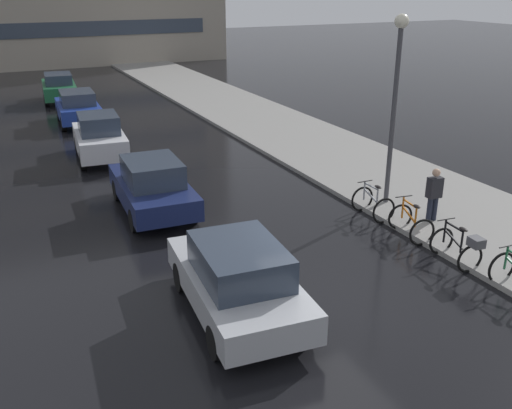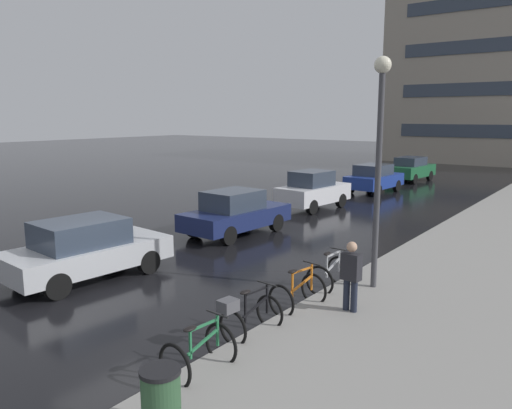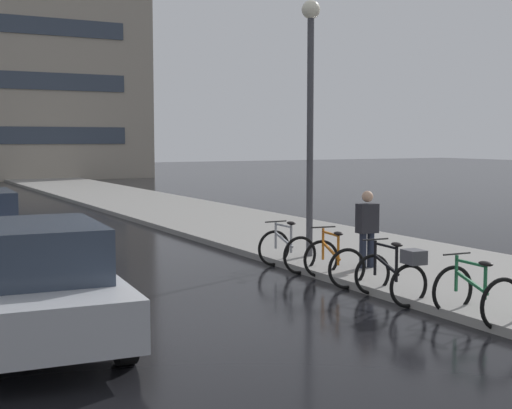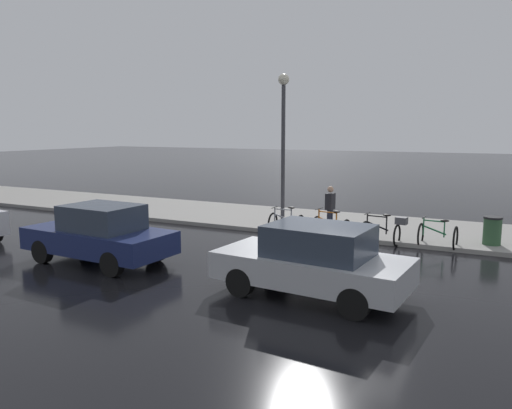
{
  "view_description": "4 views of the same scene",
  "coord_description": "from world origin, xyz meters",
  "px_view_note": "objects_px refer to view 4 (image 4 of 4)",
  "views": [
    {
      "loc": [
        -5.98,
        -8.73,
        6.35
      ],
      "look_at": [
        0.03,
        3.78,
        0.88
      ],
      "focal_mm": 40.0,
      "sensor_mm": 36.0,
      "label": 1
    },
    {
      "loc": [
        9.1,
        -6.91,
        4.22
      ],
      "look_at": [
        0.7,
        4.33,
        1.71
      ],
      "focal_mm": 35.0,
      "sensor_mm": 36.0,
      "label": 2
    },
    {
      "loc": [
        -3.74,
        -8.75,
        2.63
      ],
      "look_at": [
        1.81,
        1.51,
        1.57
      ],
      "focal_mm": 50.0,
      "sensor_mm": 36.0,
      "label": 3
    },
    {
      "loc": [
        -11.91,
        -3.1,
        3.62
      ],
      "look_at": [
        0.78,
        3.25,
        1.47
      ],
      "focal_mm": 35.0,
      "sensor_mm": 36.0,
      "label": 4
    }
  ],
  "objects_px": {
    "bicycle_second": "(385,229)",
    "car_navy": "(100,234)",
    "car_silver": "(314,261)",
    "streetlamp": "(283,130)",
    "bicycle_nearest": "(438,236)",
    "trash_bin": "(492,233)",
    "bicycle_third": "(331,227)",
    "pedestrian": "(330,207)",
    "bicycle_farthest": "(286,223)"
  },
  "relations": [
    {
      "from": "bicycle_second",
      "to": "car_navy",
      "type": "height_order",
      "value": "car_navy"
    },
    {
      "from": "car_silver",
      "to": "streetlamp",
      "type": "xyz_separation_m",
      "value": [
        6.44,
        3.54,
        2.8
      ]
    },
    {
      "from": "bicycle_nearest",
      "to": "bicycle_second",
      "type": "height_order",
      "value": "bicycle_second"
    },
    {
      "from": "bicycle_nearest",
      "to": "car_silver",
      "type": "height_order",
      "value": "car_silver"
    },
    {
      "from": "bicycle_nearest",
      "to": "trash_bin",
      "type": "relative_size",
      "value": 1.12
    },
    {
      "from": "bicycle_second",
      "to": "trash_bin",
      "type": "distance_m",
      "value": 3.15
    },
    {
      "from": "bicycle_third",
      "to": "trash_bin",
      "type": "xyz_separation_m",
      "value": [
        0.89,
        -4.8,
        0.1
      ]
    },
    {
      "from": "streetlamp",
      "to": "trash_bin",
      "type": "xyz_separation_m",
      "value": [
        0.07,
        -6.9,
        -3.09
      ]
    },
    {
      "from": "bicycle_nearest",
      "to": "pedestrian",
      "type": "xyz_separation_m",
      "value": [
        0.87,
        3.71,
        0.51
      ]
    },
    {
      "from": "bicycle_third",
      "to": "streetlamp",
      "type": "bearing_deg",
      "value": 68.53
    },
    {
      "from": "bicycle_second",
      "to": "pedestrian",
      "type": "height_order",
      "value": "pedestrian"
    },
    {
      "from": "bicycle_farthest",
      "to": "trash_bin",
      "type": "xyz_separation_m",
      "value": [
        0.96,
        -6.37,
        0.09
      ]
    },
    {
      "from": "car_silver",
      "to": "pedestrian",
      "type": "height_order",
      "value": "pedestrian"
    },
    {
      "from": "car_navy",
      "to": "streetlamp",
      "type": "bearing_deg",
      "value": -22.19
    },
    {
      "from": "bicycle_nearest",
      "to": "bicycle_farthest",
      "type": "height_order",
      "value": "bicycle_farthest"
    },
    {
      "from": "bicycle_second",
      "to": "pedestrian",
      "type": "bearing_deg",
      "value": 63.49
    },
    {
      "from": "pedestrian",
      "to": "streetlamp",
      "type": "relative_size",
      "value": 0.3
    },
    {
      "from": "bicycle_nearest",
      "to": "trash_bin",
      "type": "bearing_deg",
      "value": -64.16
    },
    {
      "from": "bicycle_second",
      "to": "car_navy",
      "type": "xyz_separation_m",
      "value": [
        -5.56,
        6.51,
        0.29
      ]
    },
    {
      "from": "bicycle_second",
      "to": "bicycle_third",
      "type": "relative_size",
      "value": 1.13
    },
    {
      "from": "bicycle_nearest",
      "to": "streetlamp",
      "type": "relative_size",
      "value": 0.2
    },
    {
      "from": "bicycle_third",
      "to": "trash_bin",
      "type": "distance_m",
      "value": 4.88
    },
    {
      "from": "bicycle_second",
      "to": "streetlamp",
      "type": "xyz_separation_m",
      "value": [
        0.86,
        3.89,
        3.09
      ]
    },
    {
      "from": "car_navy",
      "to": "pedestrian",
      "type": "distance_m",
      "value": 7.94
    },
    {
      "from": "car_navy",
      "to": "trash_bin",
      "type": "bearing_deg",
      "value": -55.72
    },
    {
      "from": "car_navy",
      "to": "bicycle_second",
      "type": "bearing_deg",
      "value": -49.5
    },
    {
      "from": "bicycle_nearest",
      "to": "bicycle_farthest",
      "type": "xyz_separation_m",
      "value": [
        -0.24,
        4.9,
        0.0
      ]
    },
    {
      "from": "bicycle_farthest",
      "to": "streetlamp",
      "type": "height_order",
      "value": "streetlamp"
    },
    {
      "from": "car_silver",
      "to": "pedestrian",
      "type": "distance_m",
      "value": 6.9
    },
    {
      "from": "streetlamp",
      "to": "bicycle_farthest",
      "type": "bearing_deg",
      "value": -149.26
    },
    {
      "from": "car_navy",
      "to": "pedestrian",
      "type": "height_order",
      "value": "pedestrian"
    },
    {
      "from": "bicycle_third",
      "to": "car_navy",
      "type": "xyz_separation_m",
      "value": [
        -5.59,
        4.72,
        0.38
      ]
    },
    {
      "from": "bicycle_farthest",
      "to": "car_navy",
      "type": "relative_size",
      "value": 0.26
    },
    {
      "from": "car_silver",
      "to": "bicycle_farthest",
      "type": "bearing_deg",
      "value": 28.46
    },
    {
      "from": "streetlamp",
      "to": "trash_bin",
      "type": "relative_size",
      "value": 5.53
    },
    {
      "from": "bicycle_farthest",
      "to": "trash_bin",
      "type": "bearing_deg",
      "value": -81.47
    },
    {
      "from": "car_navy",
      "to": "trash_bin",
      "type": "relative_size",
      "value": 4.29
    },
    {
      "from": "bicycle_nearest",
      "to": "bicycle_third",
      "type": "height_order",
      "value": "bicycle_third"
    },
    {
      "from": "car_navy",
      "to": "trash_bin",
      "type": "xyz_separation_m",
      "value": [
        6.49,
        -9.52,
        -0.29
      ]
    },
    {
      "from": "bicycle_farthest",
      "to": "car_navy",
      "type": "bearing_deg",
      "value": 150.35
    },
    {
      "from": "bicycle_second",
      "to": "trash_bin",
      "type": "xyz_separation_m",
      "value": [
        0.93,
        -3.01,
        0.0
      ]
    },
    {
      "from": "car_silver",
      "to": "streetlamp",
      "type": "bearing_deg",
      "value": 28.78
    },
    {
      "from": "bicycle_third",
      "to": "car_silver",
      "type": "distance_m",
      "value": 5.8
    },
    {
      "from": "pedestrian",
      "to": "car_navy",
      "type": "bearing_deg",
      "value": 146.87
    },
    {
      "from": "pedestrian",
      "to": "trash_bin",
      "type": "distance_m",
      "value": 5.2
    },
    {
      "from": "bicycle_third",
      "to": "bicycle_second",
      "type": "bearing_deg",
      "value": -91.08
    },
    {
      "from": "car_silver",
      "to": "trash_bin",
      "type": "relative_size",
      "value": 4.32
    },
    {
      "from": "pedestrian",
      "to": "trash_bin",
      "type": "xyz_separation_m",
      "value": [
        -0.16,
        -5.18,
        -0.42
      ]
    },
    {
      "from": "bicycle_third",
      "to": "pedestrian",
      "type": "relative_size",
      "value": 0.75
    },
    {
      "from": "bicycle_third",
      "to": "car_navy",
      "type": "bearing_deg",
      "value": 139.83
    }
  ]
}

